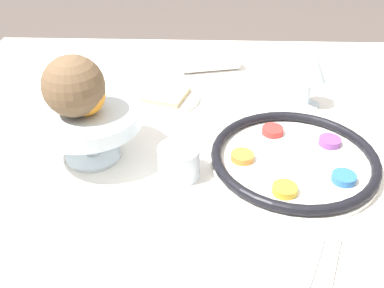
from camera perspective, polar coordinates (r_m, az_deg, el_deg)
dining_table at (r=1.21m, az=-0.95°, el=-13.28°), size 1.21×1.09×0.73m
seder_plate at (r=0.90m, az=12.83°, el=-1.81°), size 0.33×0.33×0.03m
wine_glass at (r=1.07m, az=15.11°, el=9.21°), size 0.07×0.07×0.13m
fruit_stand at (r=0.88m, az=-13.08°, el=2.99°), size 0.21×0.21×0.11m
orange_fruit at (r=0.84m, az=-13.56°, el=6.09°), size 0.08×0.08×0.08m
coconut at (r=0.84m, az=-14.82°, el=7.12°), size 0.11×0.11×0.11m
bread_plate at (r=1.11m, az=-3.31°, el=5.99°), size 0.16×0.16×0.02m
napkin_roll at (r=1.25m, az=2.35°, el=10.27°), size 0.16×0.08×0.05m
cup_near at (r=0.84m, az=-1.53°, el=-2.28°), size 0.08×0.08×0.06m
fork_left at (r=0.71m, az=16.78°, el=-15.63°), size 0.08×0.16×0.01m
fork_right at (r=0.71m, az=14.34°, el=-15.74°), size 0.09×0.16×0.01m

